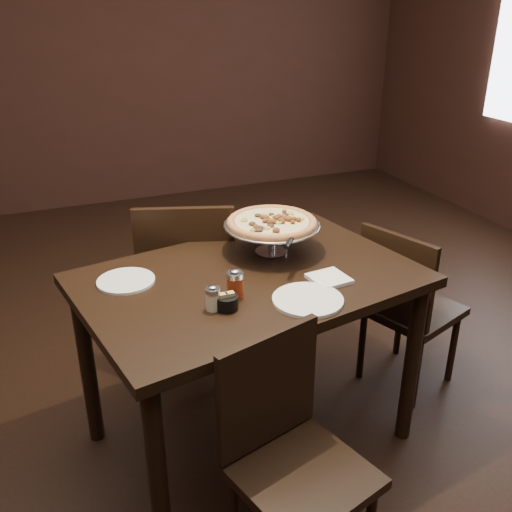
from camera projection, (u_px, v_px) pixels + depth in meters
name	position (u px, v px, depth m)	size (l,w,h in m)	color
room	(264.00, 125.00, 2.16)	(6.04, 7.04, 2.84)	black
dining_table	(249.00, 299.00, 2.33)	(1.46, 1.10, 0.83)	black
pizza_stand	(272.00, 223.00, 2.43)	(0.42, 0.42, 0.17)	#B6B6BE
parmesan_shaker	(213.00, 298.00, 2.02)	(0.05, 0.05, 0.10)	beige
pepper_flake_shaker	(235.00, 284.00, 2.10)	(0.07, 0.07, 0.11)	maroon
packet_caddy	(227.00, 302.00, 2.03)	(0.08, 0.08, 0.06)	black
napkin_stack	(329.00, 279.00, 2.25)	(0.14, 0.14, 0.02)	white
plate_left	(126.00, 281.00, 2.23)	(0.23, 0.23, 0.01)	white
plate_near	(308.00, 300.00, 2.09)	(0.26, 0.26, 0.01)	white
serving_spatula	(290.00, 242.00, 2.25)	(0.18, 0.18, 0.03)	#B6B6BE
chair_far	(189.00, 283.00, 2.85)	(0.58, 0.58, 0.99)	black
chair_near	(289.00, 450.00, 1.89)	(0.50, 0.50, 0.87)	black
chair_side	(405.00, 304.00, 2.79)	(0.52, 0.52, 0.87)	black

